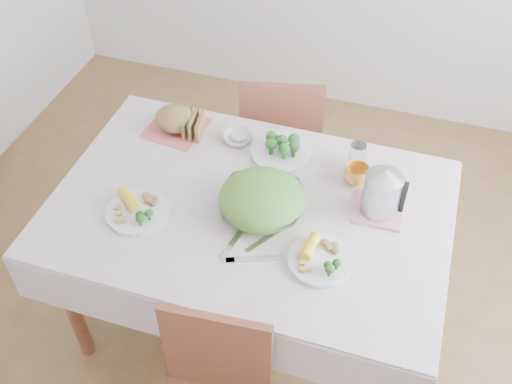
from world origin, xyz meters
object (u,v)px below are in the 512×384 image
(chair_far, at_px, (282,134))
(yellow_mug, at_px, (357,175))
(dining_table, at_px, (250,268))
(dinner_plate_left, at_px, (138,212))
(salad_bowl, at_px, (262,204))
(dinner_plate_right, at_px, (320,260))
(electric_kettle, at_px, (383,188))

(chair_far, distance_m, yellow_mug, 0.78)
(dining_table, xyz_separation_m, dinner_plate_left, (-0.38, -0.17, 0.40))
(chair_far, xyz_separation_m, salad_bowl, (0.15, -0.81, 0.33))
(yellow_mug, bearing_deg, dinner_plate_right, -95.32)
(chair_far, height_order, dinner_plate_right, chair_far)
(chair_far, bearing_deg, dinner_plate_left, 60.23)
(dinner_plate_left, bearing_deg, electric_kettle, 18.71)
(salad_bowl, height_order, electric_kettle, electric_kettle)
(dinner_plate_right, xyz_separation_m, yellow_mug, (0.04, 0.43, 0.03))
(dinner_plate_left, xyz_separation_m, dinner_plate_right, (0.70, -0.02, 0.00))
(electric_kettle, bearing_deg, dinner_plate_right, -118.76)
(chair_far, xyz_separation_m, electric_kettle, (0.56, -0.68, 0.42))
(chair_far, xyz_separation_m, yellow_mug, (0.45, -0.55, 0.34))
(dining_table, distance_m, salad_bowl, 0.43)
(dining_table, xyz_separation_m, yellow_mug, (0.36, 0.25, 0.43))
(dining_table, bearing_deg, chair_far, 96.56)
(dining_table, height_order, chair_far, chair_far)
(dinner_plate_left, bearing_deg, dining_table, 23.99)
(chair_far, bearing_deg, dining_table, 83.60)
(dinner_plate_left, relative_size, electric_kettle, 1.22)
(dining_table, relative_size, dinner_plate_right, 6.07)
(chair_far, height_order, dinner_plate_left, chair_far)
(yellow_mug, xyz_separation_m, electric_kettle, (0.11, -0.13, 0.08))
(dinner_plate_left, xyz_separation_m, electric_kettle, (0.85, 0.29, 0.11))
(dinner_plate_right, distance_m, electric_kettle, 0.36)
(salad_bowl, distance_m, yellow_mug, 0.40)
(dinner_plate_left, bearing_deg, chair_far, 73.19)
(dinner_plate_left, distance_m, dinner_plate_right, 0.70)
(salad_bowl, relative_size, dinner_plate_right, 1.32)
(yellow_mug, bearing_deg, salad_bowl, -139.15)
(dinner_plate_right, bearing_deg, salad_bowl, 147.28)
(electric_kettle, bearing_deg, salad_bowl, -164.42)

